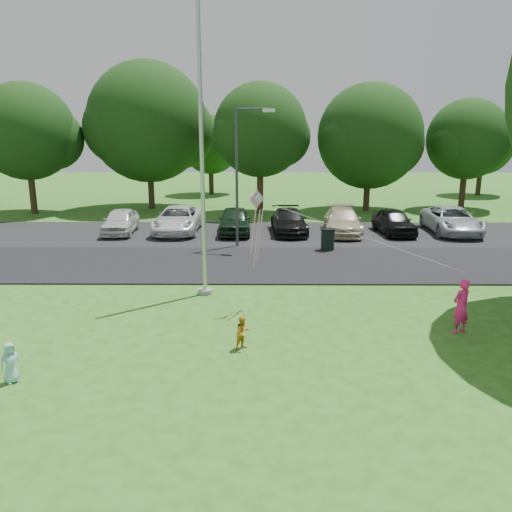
{
  "coord_description": "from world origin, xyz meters",
  "views": [
    {
      "loc": [
        -1.63,
        -11.46,
        5.42
      ],
      "look_at": [
        -1.73,
        4.0,
        1.6
      ],
      "focal_mm": 35.0,
      "sensor_mm": 36.0,
      "label": 1
    }
  ],
  "objects_px": {
    "child_blue": "(10,363)",
    "flagpole": "(202,172)",
    "street_lamp": "(242,164)",
    "kite": "(262,215)",
    "child_yellow": "(243,333)",
    "trash_can": "(328,240)",
    "woman": "(461,306)"
  },
  "relations": [
    {
      "from": "child_blue",
      "to": "flagpole",
      "type": "bearing_deg",
      "value": 12.3
    },
    {
      "from": "street_lamp",
      "to": "kite",
      "type": "bearing_deg",
      "value": -67.44
    },
    {
      "from": "child_blue",
      "to": "kite",
      "type": "relative_size",
      "value": 0.16
    },
    {
      "from": "street_lamp",
      "to": "child_yellow",
      "type": "bearing_deg",
      "value": -71.23
    },
    {
      "from": "trash_can",
      "to": "child_yellow",
      "type": "xyz_separation_m",
      "value": [
        -3.63,
        -11.02,
        -0.1
      ]
    },
    {
      "from": "street_lamp",
      "to": "woman",
      "type": "xyz_separation_m",
      "value": [
        6.39,
        -10.67,
        -3.23
      ]
    },
    {
      "from": "woman",
      "to": "flagpole",
      "type": "bearing_deg",
      "value": -51.21
    },
    {
      "from": "woman",
      "to": "child_yellow",
      "type": "distance_m",
      "value": 6.1
    },
    {
      "from": "flagpole",
      "to": "woman",
      "type": "xyz_separation_m",
      "value": [
        7.44,
        -3.41,
        -3.39
      ]
    },
    {
      "from": "flagpole",
      "to": "child_yellow",
      "type": "relative_size",
      "value": 11.29
    },
    {
      "from": "trash_can",
      "to": "woman",
      "type": "relative_size",
      "value": 0.69
    },
    {
      "from": "child_yellow",
      "to": "kite",
      "type": "bearing_deg",
      "value": 37.65
    },
    {
      "from": "flagpole",
      "to": "street_lamp",
      "type": "bearing_deg",
      "value": 81.77
    },
    {
      "from": "flagpole",
      "to": "child_blue",
      "type": "height_order",
      "value": "flagpole"
    },
    {
      "from": "flagpole",
      "to": "kite",
      "type": "bearing_deg",
      "value": -38.6
    },
    {
      "from": "street_lamp",
      "to": "child_blue",
      "type": "relative_size",
      "value": 7.08
    },
    {
      "from": "flagpole",
      "to": "kite",
      "type": "distance_m",
      "value": 2.73
    },
    {
      "from": "flagpole",
      "to": "child_yellow",
      "type": "bearing_deg",
      "value": -72.16
    },
    {
      "from": "flagpole",
      "to": "street_lamp",
      "type": "distance_m",
      "value": 7.33
    },
    {
      "from": "child_yellow",
      "to": "kite",
      "type": "xyz_separation_m",
      "value": [
        0.48,
        2.98,
        2.57
      ]
    },
    {
      "from": "woman",
      "to": "kite",
      "type": "bearing_deg",
      "value": -45.29
    },
    {
      "from": "trash_can",
      "to": "flagpole",
      "type": "bearing_deg",
      "value": -128.12
    },
    {
      "from": "trash_can",
      "to": "child_blue",
      "type": "bearing_deg",
      "value": -124.27
    },
    {
      "from": "child_blue",
      "to": "street_lamp",
      "type": "bearing_deg",
      "value": 23.17
    },
    {
      "from": "child_blue",
      "to": "woman",
      "type": "bearing_deg",
      "value": -32.99
    },
    {
      "from": "child_yellow",
      "to": "kite",
      "type": "relative_size",
      "value": 0.15
    },
    {
      "from": "flagpole",
      "to": "child_yellow",
      "type": "distance_m",
      "value": 6.04
    },
    {
      "from": "street_lamp",
      "to": "child_yellow",
      "type": "xyz_separation_m",
      "value": [
        0.41,
        -11.79,
        -3.56
      ]
    },
    {
      "from": "street_lamp",
      "to": "child_blue",
      "type": "bearing_deg",
      "value": -92.28
    },
    {
      "from": "child_yellow",
      "to": "child_blue",
      "type": "relative_size",
      "value": 0.94
    },
    {
      "from": "trash_can",
      "to": "child_yellow",
      "type": "relative_size",
      "value": 1.21
    },
    {
      "from": "trash_can",
      "to": "kite",
      "type": "bearing_deg",
      "value": -111.41
    }
  ]
}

